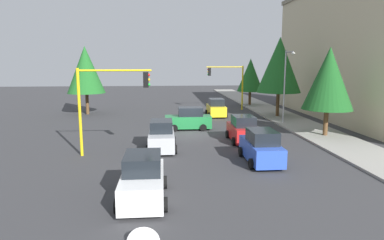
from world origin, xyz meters
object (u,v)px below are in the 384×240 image
at_px(tree_roadside_far, 250,75).
at_px(tree_opposite_side, 86,70).
at_px(car_red, 243,130).
at_px(car_yellow, 216,108).
at_px(car_green, 189,119).
at_px(car_white, 143,179).
at_px(car_blue, 261,147).
at_px(tree_roadside_near, 329,79).
at_px(street_lamp_curbside, 286,79).
at_px(car_silver, 161,136).
at_px(traffic_signal_far_left, 228,79).
at_px(traffic_signal_near_right, 109,94).
at_px(tree_roadside_mid, 279,65).

distance_m(tree_roadside_far, tree_opposite_side, 21.38).
distance_m(tree_opposite_side, car_red, 21.33).
distance_m(tree_opposite_side, car_yellow, 15.33).
xyz_separation_m(car_green, car_white, (15.38, -3.11, 0.00)).
height_order(car_blue, car_white, same).
bearing_deg(tree_opposite_side, tree_roadside_near, 56.93).
xyz_separation_m(street_lamp_curbside, car_white, (16.99, -12.41, -3.45)).
height_order(street_lamp_curbside, tree_roadside_far, street_lamp_curbside).
bearing_deg(car_red, car_silver, -73.14).
height_order(traffic_signal_far_left, car_red, traffic_signal_far_left).
bearing_deg(traffic_signal_far_left, car_blue, -5.71).
bearing_deg(car_blue, tree_roadside_far, 167.04).
xyz_separation_m(tree_roadside_near, car_silver, (2.83, -12.95, -3.73)).
bearing_deg(car_green, car_yellow, 153.37).
xyz_separation_m(street_lamp_curbside, car_red, (6.61, -5.62, -3.45)).
height_order(tree_roadside_near, car_green, tree_roadside_near).
relative_size(traffic_signal_far_left, tree_roadside_near, 0.78).
xyz_separation_m(car_silver, car_yellow, (-13.95, 5.93, -0.00)).
distance_m(tree_roadside_far, car_white, 34.02).
relative_size(traffic_signal_near_right, car_blue, 1.33).
height_order(street_lamp_curbside, car_yellow, street_lamp_curbside).
height_order(car_silver, car_white, same).
relative_size(traffic_signal_near_right, tree_roadside_mid, 0.65).
height_order(tree_roadside_far, car_white, tree_roadside_far).
bearing_deg(traffic_signal_far_left, tree_opposite_side, -83.16).
distance_m(tree_roadside_near, car_green, 11.92).
bearing_deg(car_blue, tree_roadside_near, 132.06).
xyz_separation_m(tree_roadside_far, tree_roadside_near, (20.00, 1.00, 0.44)).
xyz_separation_m(tree_roadside_far, car_white, (31.38, -12.71, -3.28)).
bearing_deg(car_white, car_blue, 127.01).
distance_m(tree_roadside_mid, tree_roadside_near, 10.06).
distance_m(tree_roadside_mid, car_red, 13.58).
height_order(car_yellow, car_red, same).
height_order(car_silver, car_red, same).
height_order(car_blue, car_yellow, same).
distance_m(traffic_signal_far_left, tree_roadside_far, 5.55).
bearing_deg(car_red, traffic_signal_near_right, -72.04).
height_order(traffic_signal_near_right, car_red, traffic_signal_near_right).
bearing_deg(tree_roadside_far, tree_roadside_near, 2.86).
xyz_separation_m(traffic_signal_far_left, car_blue, (22.38, -2.24, -2.99)).
relative_size(tree_roadside_near, car_yellow, 1.91).
distance_m(traffic_signal_far_left, car_red, 17.39).
bearing_deg(street_lamp_curbside, car_white, -36.14).
bearing_deg(car_yellow, tree_roadside_mid, 80.27).
relative_size(street_lamp_curbside, car_green, 1.73).
bearing_deg(traffic_signal_near_right, tree_roadside_mid, 131.77).
height_order(tree_roadside_near, car_silver, tree_roadside_near).
xyz_separation_m(car_green, car_blue, (10.38, 3.53, 0.00)).
bearing_deg(car_blue, traffic_signal_far_left, 174.29).
bearing_deg(tree_roadside_near, car_blue, -47.94).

